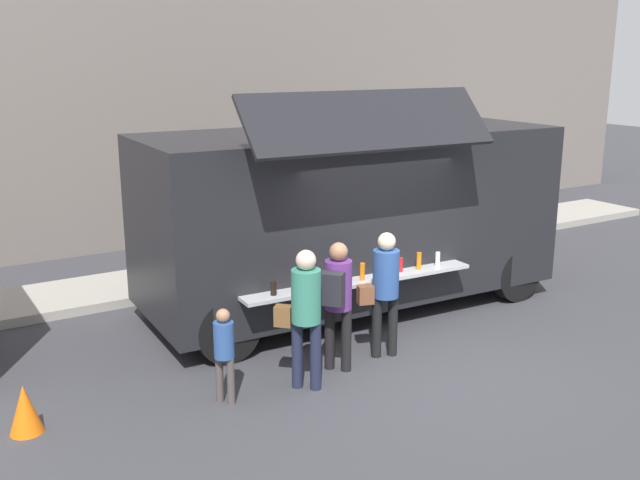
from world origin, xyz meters
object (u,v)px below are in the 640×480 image
(customer_rear_waiting, at_px, (305,308))
(traffic_cone_orange, at_px, (25,409))
(trash_bin, at_px, (454,219))
(food_truck_main, at_px, (351,212))
(child_near_queue, at_px, (224,347))
(customer_mid_with_backpack, at_px, (337,294))
(customer_front_ordering, at_px, (385,284))

(customer_rear_waiting, bearing_deg, traffic_cone_orange, 124.08)
(customer_rear_waiting, bearing_deg, trash_bin, -9.04)
(food_truck_main, bearing_deg, customer_rear_waiting, -131.78)
(customer_rear_waiting, height_order, child_near_queue, customer_rear_waiting)
(customer_rear_waiting, bearing_deg, customer_mid_with_backpack, -24.51)
(traffic_cone_orange, xyz_separation_m, customer_rear_waiting, (3.12, -0.64, 0.76))
(food_truck_main, height_order, customer_front_ordering, food_truck_main)
(child_near_queue, bearing_deg, customer_rear_waiting, -42.03)
(traffic_cone_orange, bearing_deg, customer_rear_waiting, -11.64)
(trash_bin, relative_size, customer_rear_waiting, 0.56)
(traffic_cone_orange, distance_m, customer_rear_waiting, 3.28)
(customer_mid_with_backpack, relative_size, customer_rear_waiting, 0.97)
(trash_bin, height_order, customer_mid_with_backpack, customer_mid_with_backpack)
(child_near_queue, bearing_deg, traffic_cone_orange, 133.70)
(food_truck_main, height_order, child_near_queue, food_truck_main)
(traffic_cone_orange, height_order, customer_mid_with_backpack, customer_mid_with_backpack)
(trash_bin, distance_m, customer_front_ordering, 6.53)
(customer_front_ordering, xyz_separation_m, customer_rear_waiting, (-1.39, -0.29, 0.02))
(food_truck_main, xyz_separation_m, customer_mid_with_backpack, (-1.52, -1.96, -0.51))
(customer_front_ordering, bearing_deg, food_truck_main, -3.87)
(trash_bin, bearing_deg, traffic_cone_orange, -157.90)
(food_truck_main, relative_size, child_near_queue, 5.67)
(traffic_cone_orange, height_order, customer_front_ordering, customer_front_ordering)
(food_truck_main, height_order, customer_mid_with_backpack, food_truck_main)
(customer_rear_waiting, bearing_deg, food_truck_main, 1.48)
(trash_bin, height_order, customer_front_ordering, customer_front_ordering)
(food_truck_main, xyz_separation_m, trash_bin, (4.25, 2.32, -1.06))
(traffic_cone_orange, distance_m, trash_bin, 10.24)
(traffic_cone_orange, xyz_separation_m, child_near_queue, (2.13, -0.49, 0.42))
(food_truck_main, height_order, trash_bin, food_truck_main)
(traffic_cone_orange, bearing_deg, customer_mid_with_backpack, -6.54)
(food_truck_main, distance_m, child_near_queue, 3.81)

